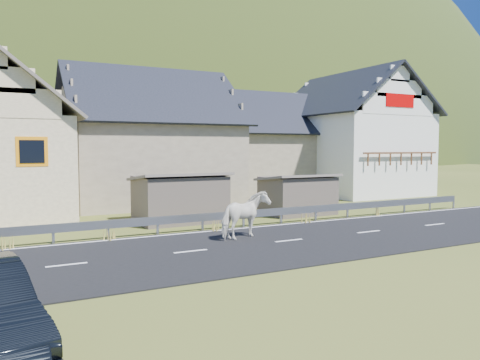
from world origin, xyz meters
TOP-DOWN VIEW (x-y plane):
  - ground at (0.00, 0.00)m, footprint 160.00×160.00m
  - road at (0.00, 0.00)m, footprint 60.00×7.00m
  - lane_markings at (0.00, 0.00)m, footprint 60.00×6.60m
  - guardrail at (-0.00, 3.68)m, footprint 28.10×0.09m
  - shed_left at (-2.00, 6.50)m, footprint 4.30×3.30m
  - shed_right at (4.50, 6.00)m, footprint 3.80×2.90m
  - house_stone_a at (-1.00, 15.00)m, footprint 10.80×9.80m
  - house_stone_b at (9.00, 17.00)m, footprint 9.80×8.80m
  - house_white at (15.00, 14.00)m, footprint 8.80×10.80m
  - mountain at (5.00, 180.00)m, footprint 440.00×280.00m
  - horse at (-1.24, 1.21)m, footprint 1.69×2.36m

SIDE VIEW (x-z plane):
  - mountain at x=5.00m, z-range -150.00..110.00m
  - ground at x=0.00m, z-range 0.00..0.00m
  - road at x=0.00m, z-range 0.00..0.04m
  - lane_markings at x=0.00m, z-range 0.04..0.05m
  - guardrail at x=0.00m, z-range 0.19..0.94m
  - horse at x=-1.24m, z-range 0.04..1.85m
  - shed_right at x=4.50m, z-range -0.10..2.10m
  - shed_left at x=-2.00m, z-range -0.10..2.30m
  - house_stone_b at x=9.00m, z-range 0.19..8.29m
  - house_stone_a at x=-1.00m, z-range 0.18..9.08m
  - house_white at x=15.00m, z-range 0.21..9.91m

